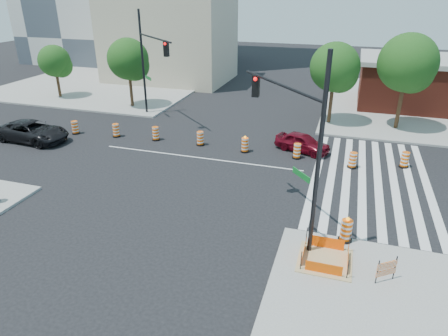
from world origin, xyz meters
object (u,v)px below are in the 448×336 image
at_px(dark_suv, 33,131).
at_px(signal_pole_se, 295,128).
at_px(signal_pole_nw, 149,56).
at_px(red_coupe, 302,142).

relative_size(dark_suv, signal_pole_se, 0.64).
relative_size(dark_suv, signal_pole_nw, 0.62).
bearing_deg(red_coupe, signal_pole_se, -157.33).
bearing_deg(signal_pole_nw, signal_pole_se, -2.56).
height_order(signal_pole_se, signal_pole_nw, signal_pole_nw).
xyz_separation_m(red_coupe, dark_suv, (-19.37, -4.01, 0.10)).
relative_size(red_coupe, signal_pole_nw, 0.44).
bearing_deg(signal_pole_se, signal_pole_nw, 3.93).
relative_size(red_coupe, dark_suv, 0.70).
distance_m(signal_pole_se, signal_pole_nw, 19.81).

